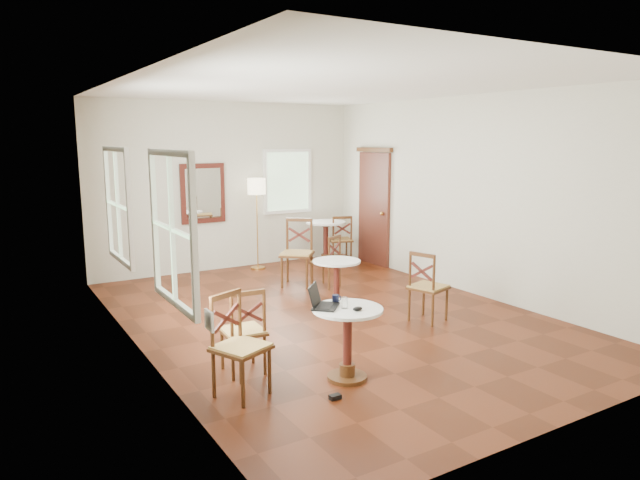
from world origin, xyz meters
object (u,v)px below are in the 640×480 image
Objects in this scene: chair_mid_b at (427,287)px; floor_lamp at (257,192)px; chair_near_b at (239,346)px; chair_back_a at (340,239)px; cafe_table_near at (347,335)px; cafe_table_back at (326,237)px; mouse at (358,309)px; chair_near_a at (244,331)px; cafe_table_mid at (337,279)px; chair_mid_a at (327,261)px; navy_mug at (336,299)px; power_adapter at (335,397)px; chair_back_b at (297,253)px; water_glass at (345,303)px; laptop at (321,302)px.

floor_lamp reaches higher than chair_mid_b.
chair_near_b reaches higher than chair_back_a.
cafe_table_back reaches higher than cafe_table_near.
mouse is at bearing -104.57° from floor_lamp.
chair_near_a reaches higher than cafe_table_back.
cafe_table_mid is at bearing -92.93° from floor_lamp.
floor_lamp is at bearing -112.93° from chair_near_a.
chair_mid_a is at bearing -12.00° from chair_mid_b.
chair_mid_a reaches higher than navy_mug.
floor_lamp is 15.86× the size of navy_mug.
navy_mug is 0.98× the size of power_adapter.
chair_back_b is (1.38, 3.51, 0.08)m from cafe_table_near.
chair_mid_b is (2.72, 0.31, 0.02)m from chair_near_a.
chair_mid_b is 8.79× the size of mouse.
mouse is 0.15m from water_glass.
chair_back_b is at bearing 65.72° from power_adapter.
cafe_table_mid is at bearing 58.97° from water_glass.
power_adapter is (-0.31, -0.32, -0.77)m from water_glass.
chair_back_b is at bearing 68.02° from water_glass.
cafe_table_near is at bearing 76.72° from chair_back_a.
chair_near_b reaches higher than chair_near_a.
chair_back_a is 1.84m from chair_back_b.
cafe_table_near is 0.79× the size of chair_back_a.
chair_back_b is (0.19, 1.47, 0.10)m from cafe_table_mid.
cafe_table_mid is at bearing 75.01° from chair_back_a.
chair_near_b reaches higher than chair_mid_b.
chair_mid_b is 2.58m from chair_back_b.
chair_near_a reaches higher than navy_mug.
chair_mid_b is at bearing -37.23° from chair_back_b.
floor_lamp reaches higher than cafe_table_near.
cafe_table_back is 0.86× the size of chair_mid_b.
cafe_table_near is 5.41m from cafe_table_back.
cafe_table_near is 0.82× the size of chair_near_a.
water_glass is (-0.03, 0.00, 0.33)m from cafe_table_near.
laptop is (-1.40, -1.89, 0.35)m from cafe_table_mid.
power_adapter is at bearing 75.54° from chair_back_a.
chair_back_b reaches higher than navy_mug.
chair_mid_b is 1.01× the size of chair_back_a.
chair_near_b is 1.00m from power_adapter.
floor_lamp reaches higher than cafe_table_back.
floor_lamp is 14.96× the size of water_glass.
cafe_table_mid is 0.83× the size of chair_mid_a.
chair_mid_a is 0.79× the size of chair_back_b.
chair_mid_a is at bearing 59.48° from navy_mug.
chair_mid_b is 2.21m from mouse.
chair_mid_b is 8.41× the size of water_glass.
cafe_table_back is at bearing -126.89° from chair_near_a.
cafe_table_back is at bearing 26.92° from chair_near_b.
chair_near_b is at bearing -129.65° from cafe_table_back.
mouse reaches higher than cafe_table_mid.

